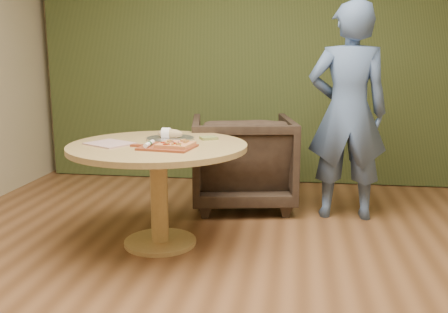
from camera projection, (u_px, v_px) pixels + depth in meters
name	position (u px, v px, depth m)	size (l,w,h in m)	color
room_shell	(224.00, 49.00, 2.48)	(5.04, 6.04, 2.84)	brown
curtain	(263.00, 52.00, 5.29)	(4.80, 0.14, 2.78)	#2F3C1B
pedestal_table	(158.00, 163.00, 3.56)	(1.27, 1.27, 0.75)	tan
pizza_paddle	(166.00, 147.00, 3.37)	(0.46, 0.33, 0.01)	brown
flatbread_pizza	(175.00, 144.00, 3.36)	(0.25, 0.25, 0.04)	#DD9356
cutlery_roll	(149.00, 144.00, 3.37)	(0.03, 0.20, 0.03)	white
newspaper	(110.00, 144.00, 3.52)	(0.30, 0.25, 0.01)	silver
serving_tray	(170.00, 139.00, 3.71)	(0.36, 0.36, 0.02)	silver
bread_roll	(169.00, 134.00, 3.71)	(0.19, 0.09, 0.09)	tan
green_packet	(209.00, 138.00, 3.73)	(0.12, 0.10, 0.02)	#5B6C30
armchair	(242.00, 157.00, 4.55)	(0.89, 0.84, 0.92)	black
person_standing	(348.00, 112.00, 4.14)	(0.66, 0.43, 1.80)	#486595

